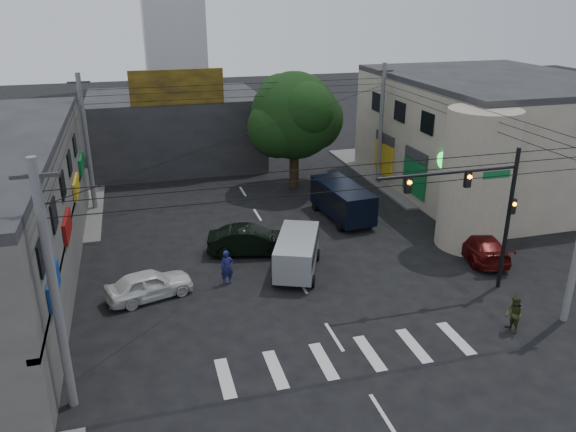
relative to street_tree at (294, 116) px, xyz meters
name	(u,v)px	position (x,y,z in m)	size (l,w,h in m)	color
ground	(313,303)	(-4.00, -17.00, -5.47)	(160.00, 160.00, 0.00)	black
sidewalk_far_right	(449,168)	(14.00, 1.00, -5.40)	(16.00, 16.00, 0.15)	#514F4C
building_right	(490,136)	(14.00, -4.00, -1.47)	(14.00, 18.00, 8.00)	gray
corner_column	(477,180)	(7.00, -13.00, -1.47)	(4.00, 4.00, 8.00)	gray
building_far	(175,130)	(-8.00, 9.00, -2.47)	(14.00, 10.00, 6.00)	#232326
billboard	(177,87)	(-8.00, 4.10, 1.83)	(7.00, 0.30, 2.60)	olive
street_tree	(294,116)	(0.00, 0.00, 0.00)	(6.40, 6.40, 8.70)	black
traffic_gantry	(481,200)	(3.82, -18.00, -0.64)	(7.10, 0.35, 7.20)	black
utility_pole_near_left	(54,292)	(-14.50, -21.50, -0.87)	(0.32, 0.32, 9.20)	#59595B
utility_pole_far_left	(87,144)	(-14.50, -1.00, -0.87)	(0.32, 0.32, 9.20)	#59595B
utility_pole_far_right	(381,126)	(6.50, -1.00, -0.87)	(0.32, 0.32, 9.20)	#59595B
dark_sedan	(251,241)	(-5.68, -10.80, -4.68)	(5.09, 2.71, 1.59)	black
white_compact	(149,284)	(-11.46, -14.37, -4.76)	(4.47, 2.75, 1.42)	silver
maroon_sedan	(478,245)	(6.50, -14.60, -4.75)	(2.72, 5.20, 1.44)	#490B0A
silver_minivan	(297,254)	(-3.81, -13.65, -4.47)	(3.60, 5.04, 2.00)	#A1A4A9
navy_van	(342,202)	(1.22, -7.08, -4.34)	(2.64, 5.83, 2.27)	black
traffic_officer	(227,268)	(-7.59, -14.00, -4.57)	(0.69, 0.48, 1.82)	#171A51
pedestrian_olive	(514,315)	(3.61, -21.70, -4.61)	(0.67, 0.85, 1.72)	#31381A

